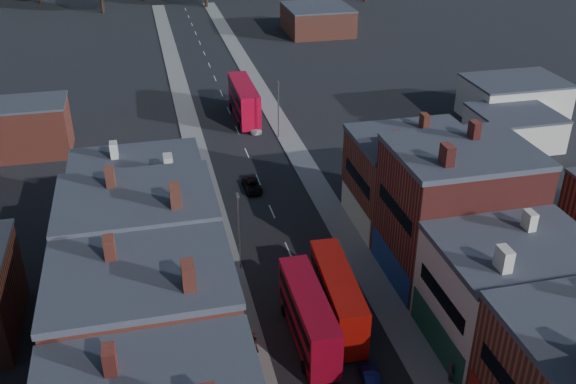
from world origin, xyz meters
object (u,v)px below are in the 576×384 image
bus_0 (308,315)px  ped_3 (451,373)px  bus_2 (244,100)px  car_2 (252,186)px  ped_1 (253,343)px  car_1 (371,379)px  bus_1 (337,296)px  car_3 (254,127)px

bus_0 → ped_3: bus_0 is taller
bus_2 → ped_3: 56.93m
car_2 → ped_1: size_ratio=2.14×
bus_2 → ped_1: (-8.01, -50.06, -1.81)m
car_1 → ped_1: 9.67m
bus_2 → car_1: (-0.01, -55.48, -2.32)m
bus_1 → ped_3: bus_1 is taller
bus_1 → ped_1: bearing=-159.3°
bus_1 → ped_1: 8.19m
car_2 → ped_1: (-4.99, -27.34, 0.51)m
car_2 → ped_1: ped_1 is taller
bus_0 → ped_1: size_ratio=5.67×
ped_1 → car_2: bearing=-111.8°
bus_1 → car_1: bus_1 is taller
bus_2 → car_3: 5.59m
car_2 → ped_3: size_ratio=2.39×
bus_0 → car_2: bearing=89.4°
ped_1 → car_3: bearing=-112.1°
bus_0 → car_2: size_ratio=2.65×
car_1 → car_3: car_1 is taller
bus_1 → car_1: bearing=-84.4°
car_3 → bus_1: bearing=-96.0°
bus_0 → car_1: 7.10m
car_3 → ped_3: size_ratio=2.24×
car_1 → ped_3: (5.89, -1.12, 0.40)m
car_1 → bus_1: bearing=97.5°
bus_0 → bus_1: 3.52m
bus_1 → car_2: size_ratio=2.72×
car_3 → ped_3: (5.43, -51.53, 0.42)m
bus_2 → car_3: bus_2 is taller
ped_3 → car_1: bearing=95.9°
bus_2 → car_1: bearing=-89.9°
car_1 → car_2: bearing=100.5°
ped_1 → ped_3: 15.35m
bus_2 → car_2: bus_2 is taller
bus_0 → bus_1: bus_1 is taller
bus_1 → ped_1: bus_1 is taller
bus_2 → car_3: bearing=-84.8°
ped_1 → ped_3: bearing=143.4°
bus_1 → ped_3: size_ratio=6.50×
bus_1 → car_3: bus_1 is taller
bus_1 → car_1: (0.31, -7.81, -2.00)m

